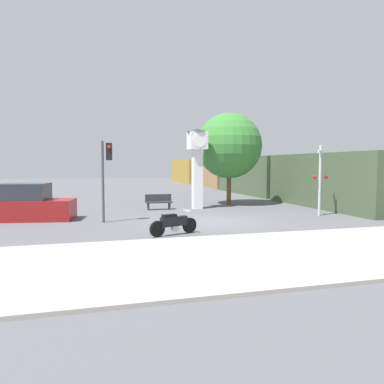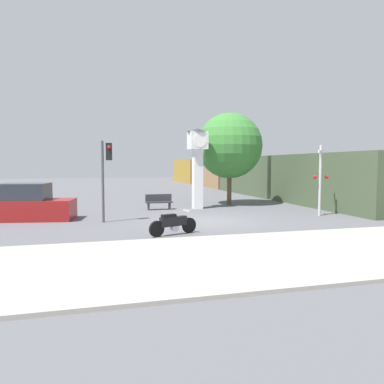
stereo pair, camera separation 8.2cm
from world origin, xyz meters
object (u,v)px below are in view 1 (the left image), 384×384
Objects in this scene: street_tree at (229,146)px; bench at (159,201)px; freight_train at (231,174)px; traffic_light at (106,166)px; motorcycle at (174,224)px; parked_car at (28,205)px; clock_tower at (197,156)px; railroad_crossing_signal at (320,177)px.

bench is at bearing -163.29° from street_tree.
freight_train is 11.91× the size of traffic_light.
street_tree is (8.34, 5.76, 1.32)m from traffic_light.
motorcycle is at bearing -96.45° from bench.
bench is 0.36× the size of parked_car.
railroad_crossing_signal is at bearing -41.87° from clock_tower.
parked_car reaches higher than bench.
freight_train reaches higher than bench.
freight_train is at bearing 81.69° from railroad_crossing_signal.
motorcycle is at bearing -112.32° from clock_tower.
street_tree is at bearing 112.40° from railroad_crossing_signal.
clock_tower reaches higher than parked_car.
traffic_light is 1.02× the size of railroad_crossing_signal.
freight_train reaches higher than motorcycle.
bench is at bearing 147.70° from railroad_crossing_signal.
traffic_light is 5.75m from bench.
railroad_crossing_signal is at bearing 0.83° from motorcycle.
traffic_light is 0.62× the size of street_tree.
traffic_light is at bearing -143.71° from clock_tower.
traffic_light is (-2.33, 3.92, 2.19)m from motorcycle.
freight_train is 12.15× the size of railroad_crossing_signal.
street_tree is 3.84× the size of bench.
freight_train is at bearing 43.97° from motorcycle.
traffic_light is at bearing -145.35° from street_tree.
freight_train is 24.20m from traffic_light.
freight_train is at bearing 68.09° from street_tree.
motorcycle is 26.41m from freight_train.
parked_car is (-14.65, 2.39, -1.29)m from railroad_crossing_signal.
clock_tower is 1.28× the size of traffic_light.
clock_tower is at bearing -148.99° from street_tree.
freight_train is 10.19× the size of parked_car.
bench is at bearing -124.63° from freight_train.
motorcycle is 0.54× the size of railroad_crossing_signal.
traffic_light reaches higher than railroad_crossing_signal.
railroad_crossing_signal reaches higher than freight_train.
street_tree is 13.06m from parked_car.
traffic_light is at bearing -125.26° from freight_train.
clock_tower is 7.28m from railroad_crossing_signal.
bench is 7.36m from parked_car.
street_tree is 6.34m from bench.
traffic_light reaches higher than motorcycle.
clock_tower is 3.23m from street_tree.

